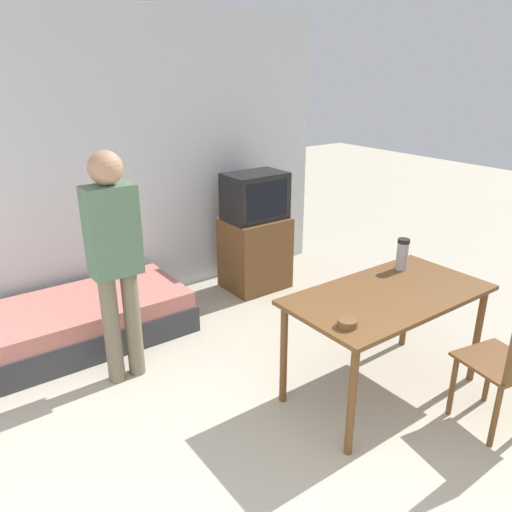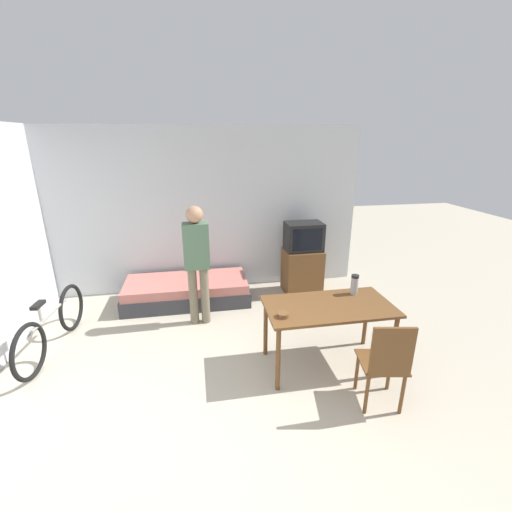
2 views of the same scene
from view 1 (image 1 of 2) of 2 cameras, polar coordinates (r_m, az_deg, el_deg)
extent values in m
cube|color=silver|center=(4.60, -21.87, 8.97)|extent=(5.58, 0.06, 2.70)
cube|color=#333338|center=(4.46, -20.32, -8.12)|extent=(1.95, 0.86, 0.24)
cube|color=#B76B60|center=(4.38, -20.63, -5.96)|extent=(1.90, 0.83, 0.14)
cube|color=brown|center=(5.16, -0.11, 0.34)|extent=(0.62, 0.51, 0.74)
cube|color=black|center=(4.98, -0.12, 6.86)|extent=(0.60, 0.40, 0.46)
cube|color=black|center=(4.83, 1.25, 6.41)|extent=(0.49, 0.01, 0.36)
cube|color=brown|center=(3.46, 14.96, -4.30)|extent=(1.41, 0.75, 0.03)
cylinder|color=brown|center=(3.05, 10.89, -16.05)|extent=(0.05, 0.05, 0.74)
cylinder|color=brown|center=(3.97, 23.97, -8.31)|extent=(0.05, 0.05, 0.74)
cylinder|color=brown|center=(3.42, 3.18, -11.18)|extent=(0.05, 0.05, 0.74)
cylinder|color=brown|center=(4.26, 16.81, -5.29)|extent=(0.05, 0.05, 0.74)
cube|color=brown|center=(3.53, 25.96, -10.82)|extent=(0.49, 0.49, 0.02)
cylinder|color=brown|center=(3.85, 25.09, -12.00)|extent=(0.04, 0.04, 0.45)
cylinder|color=brown|center=(3.62, 21.55, -13.60)|extent=(0.04, 0.04, 0.45)
cylinder|color=brown|center=(3.45, 25.68, -16.14)|extent=(0.04, 0.04, 0.45)
cylinder|color=#6B604C|center=(3.75, -16.14, -8.12)|extent=(0.12, 0.12, 0.83)
cylinder|color=#6B604C|center=(3.80, -13.88, -7.51)|extent=(0.12, 0.12, 0.83)
cube|color=#4C6B51|center=(3.49, -16.11, 2.77)|extent=(0.34, 0.20, 0.63)
sphere|color=#A87A5B|center=(3.39, -16.84, 9.63)|extent=(0.23, 0.23, 0.23)
cylinder|color=#99999E|center=(3.82, 16.38, 0.19)|extent=(0.08, 0.08, 0.24)
cylinder|color=black|center=(3.79, 16.54, 1.66)|extent=(0.09, 0.09, 0.03)
cylinder|color=brown|center=(2.96, 10.40, -7.55)|extent=(0.12, 0.12, 0.05)
camera|label=2|loc=(1.71, 105.70, 6.05)|focal=24.00mm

